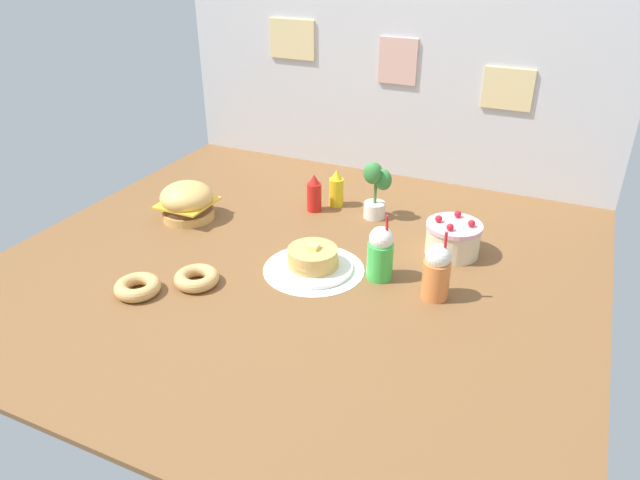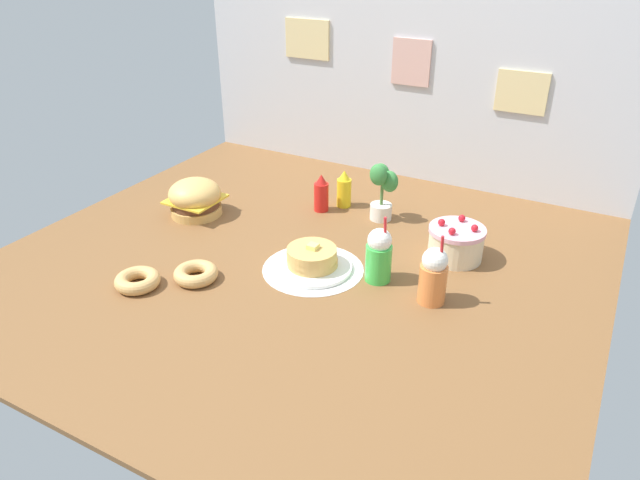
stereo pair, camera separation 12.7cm
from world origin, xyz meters
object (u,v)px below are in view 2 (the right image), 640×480
Objects in this scene: potted_plant at (382,189)px; pancake_stack at (312,260)px; orange_float_cup at (433,276)px; burger at (195,198)px; ketchup_bottle at (321,194)px; layer_cake at (456,243)px; mustard_bottle at (344,190)px; donut_pink_glaze at (137,280)px; donut_chocolate at (196,273)px; cream_soda_cup at (379,255)px.

pancake_stack is at bearing -96.13° from potted_plant.
pancake_stack is at bearing -178.72° from orange_float_cup.
burger is 0.88× the size of orange_float_cup.
ketchup_bottle reaches higher than pancake_stack.
burger is 1.14m from layer_cake.
orange_float_cup is at bearing -51.39° from potted_plant.
mustard_bottle is 0.66× the size of potted_plant.
mustard_bottle is (-0.15, 0.56, 0.04)m from pancake_stack.
orange_float_cup is (0.46, 0.01, 0.06)m from pancake_stack.
orange_float_cup is 1.61× the size of donut_pink_glaze.
donut_pink_glaze is at bearing -70.95° from burger.
layer_cake is at bearing -20.78° from mustard_bottle.
donut_pink_glaze is (-0.95, -0.41, -0.08)m from orange_float_cup.
burger is at bearing -171.43° from layer_cake.
burger reaches higher than donut_chocolate.
pancake_stack is 1.13× the size of cream_soda_cup.
potted_plant is (0.27, 0.05, 0.06)m from ketchup_bottle.
ketchup_bottle is at bearing 137.64° from cream_soda_cup.
burger is at bearing 172.84° from cream_soda_cup.
cream_soda_cup is at bearing 169.48° from orange_float_cup.
layer_cake is at bearing 55.35° from cream_soda_cup.
pancake_stack is 0.46m from orange_float_cup.
burger is 1.06× the size of layer_cake.
donut_chocolate is at bearing -99.21° from ketchup_bottle.
layer_cake is 0.35m from cream_soda_cup.
burger is 1.43× the size of donut_pink_glaze.
cream_soda_cup reaches higher than pancake_stack.
donut_pink_glaze is (0.20, -0.57, -0.05)m from burger.
cream_soda_cup is at bearing -52.50° from mustard_bottle.
layer_cake is 0.43m from potted_plant.
orange_float_cup is at bearing 1.28° from pancake_stack.
mustard_bottle is at bearing 52.86° from ketchup_bottle.
donut_pink_glaze and donut_chocolate have the same top height.
pancake_stack is 1.36× the size of layer_cake.
pancake_stack is 1.70× the size of ketchup_bottle.
layer_cake is 0.33m from orange_float_cup.
pancake_stack is at bearing 38.34° from donut_chocolate.
burger is 0.87× the size of potted_plant.
mustard_bottle is 0.22m from potted_plant.
potted_plant is at bearing 83.87° from pancake_stack.
layer_cake is at bearing 38.38° from donut_pink_glaze.
potted_plant is at bearing 63.42° from donut_chocolate.
ketchup_bottle is at bearing 168.57° from layer_cake.
ketchup_bottle is 1.08× the size of donut_chocolate.
burger is 0.56m from ketchup_bottle.
mustard_bottle is 0.64m from cream_soda_cup.
pancake_stack is 0.56m from layer_cake.
burger is at bearing -154.74° from potted_plant.
mustard_bottle is at bearing 137.81° from orange_float_cup.
orange_float_cup reaches higher than mustard_bottle.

